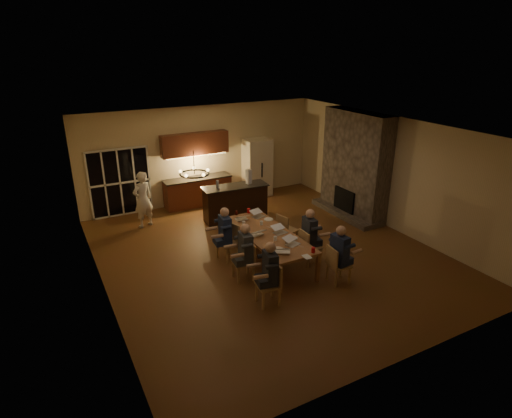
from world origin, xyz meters
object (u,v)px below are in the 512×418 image
object	(u,v)px
person_right_mid	(309,236)
mug_mid	(261,223)
chair_right_near	(339,264)
mug_back	(244,223)
bar_bottle	(218,184)
laptop_a	(283,247)
chair_left_far	(227,242)
person_left_mid	(246,252)
plate_near	(292,238)
mug_front	(275,238)
standing_person	(143,200)
plate_left	(278,249)
chair_left_near	(268,285)
chandelier	(194,174)
dining_table	(268,247)
chair_right_far	(287,230)
refrigerator	(257,168)
can_cola	(236,213)
chair_left_mid	(243,262)
redcup_mid	(243,228)
redcup_far	(249,211)
bar_blender	(249,177)
redcup_near	(313,250)
laptop_e	(241,215)
laptop_f	(259,213)
can_silver	(287,242)
person_left_far	(225,234)
laptop_d	(280,229)
person_left_near	(270,273)
plate_far	(269,219)
laptop_b	(293,240)
person_right_near	(339,255)

from	to	relation	value
person_right_mid	mug_mid	bearing A→B (deg)	44.42
chair_right_near	mug_back	world-z (taller)	chair_right_near
bar_bottle	laptop_a	bearing A→B (deg)	-91.34
chair_left_far	person_left_mid	xyz separation A→B (m)	(-0.06, -1.13, 0.24)
plate_near	mug_front	bearing A→B (deg)	166.71
standing_person	plate_left	bearing A→B (deg)	93.87
chair_left_near	chandelier	distance (m)	2.71
dining_table	chair_right_far	distance (m)	1.06
refrigerator	chandelier	size ratio (longest dim) A/B	3.50
chair_right_far	can_cola	size ratio (longest dim) A/B	7.42
chair_left_mid	laptop_a	world-z (taller)	laptop_a
redcup_mid	can_cola	bearing A→B (deg)	73.26
plate_left	bar_bottle	xyz separation A→B (m)	(0.14, 3.70, 0.44)
person_left_mid	redcup_far	size ratio (longest dim) A/B	11.50
chair_left_far	standing_person	distance (m)	3.27
chair_right_near	bar_blender	size ratio (longest dim) A/B	2.05
person_left_mid	bar_bottle	distance (m)	3.49
redcup_near	can_cola	distance (m)	2.83
refrigerator	mug_mid	size ratio (longest dim) A/B	20.00
laptop_e	redcup_mid	distance (m)	0.71
laptop_f	can_silver	size ratio (longest dim) A/B	2.67
mug_back	chair_left_mid	bearing A→B (deg)	-117.23
can_silver	bar_bottle	size ratio (longest dim) A/B	0.50
redcup_far	plate_left	distance (m)	2.32
chair_left_far	person_left_far	xyz separation A→B (m)	(-0.06, -0.02, 0.24)
chair_left_mid	laptop_d	xyz separation A→B (m)	(1.19, 0.36, 0.42)
chair_left_far	person_left_far	size ratio (longest dim) A/B	0.64
chair_left_mid	redcup_near	bearing A→B (deg)	62.54
chair_left_far	laptop_e	distance (m)	0.90
chair_left_far	person_right_mid	bearing A→B (deg)	40.59
laptop_e	person_left_near	bearing A→B (deg)	78.85
chair_left_mid	chandelier	size ratio (longest dim) A/B	1.56
chair_right_near	redcup_far	xyz separation A→B (m)	(-0.72, 3.03, 0.37)
chair_left_far	chair_left_mid	bearing A→B (deg)	-22.62
person_left_far	redcup_near	distance (m)	2.30
mug_front	plate_far	size ratio (longest dim) A/B	0.41
laptop_b	bar_blender	distance (m)	3.69
chair_left_near	chair_left_far	distance (m)	2.21
chandelier	can_silver	xyz separation A→B (m)	(2.15, 0.06, -1.94)
laptop_b	redcup_far	xyz separation A→B (m)	(-0.00, 2.22, -0.05)
chair_left_mid	person_right_near	bearing A→B (deg)	64.35
chair_left_mid	mug_mid	bearing A→B (deg)	140.51
bar_blender	chair_left_mid	bearing A→B (deg)	-131.17
laptop_f	laptop_a	bearing A→B (deg)	-116.34
chair_left_mid	person_left_near	xyz separation A→B (m)	(0.08, -1.09, 0.24)
chair_left_far	laptop_f	xyz separation A→B (m)	(1.11, 0.43, 0.42)
chair_left_mid	person_left_near	distance (m)	1.12
redcup_near	redcup_mid	size ratio (longest dim) A/B	1.00
person_left_near	person_right_near	world-z (taller)	same
mug_front	plate_near	xyz separation A→B (m)	(0.41, -0.10, -0.04)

